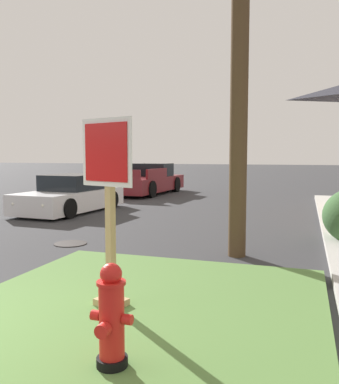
{
  "coord_description": "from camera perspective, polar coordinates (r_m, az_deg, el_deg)",
  "views": [
    {
      "loc": [
        4.18,
        -2.7,
        1.91
      ],
      "look_at": [
        1.94,
        4.07,
        1.27
      ],
      "focal_mm": 38.46,
      "sensor_mm": 36.0,
      "label": 1
    }
  ],
  "objects": [
    {
      "name": "grass_corner_patch",
      "position": [
        5.31,
        -3.87,
        -15.47
      ],
      "size": [
        4.42,
        4.45,
        0.08
      ],
      "primitive_type": "cube",
      "color": "#567F3D",
      "rests_on": "ground"
    },
    {
      "name": "fire_hydrant",
      "position": [
        3.73,
        -8.06,
        -16.92
      ],
      "size": [
        0.38,
        0.34,
        0.91
      ],
      "color": "black",
      "rests_on": "grass_corner_patch"
    },
    {
      "name": "stop_sign",
      "position": [
        4.97,
        -8.38,
        -2.88
      ],
      "size": [
        0.77,
        0.38,
        2.26
      ],
      "color": "tan",
      "rests_on": "grass_corner_patch"
    },
    {
      "name": "manhole_cover",
      "position": [
        9.16,
        -13.58,
        -6.96
      ],
      "size": [
        0.7,
        0.7,
        0.02
      ],
      "primitive_type": "cylinder",
      "color": "black",
      "rests_on": "ground"
    },
    {
      "name": "parked_sedan_white",
      "position": [
        14.22,
        -13.49,
        -0.49
      ],
      "size": [
        2.1,
        4.28,
        1.25
      ],
      "color": "silver",
      "rests_on": "ground"
    },
    {
      "name": "pickup_truck_maroon",
      "position": [
        20.26,
        -3.0,
        1.5
      ],
      "size": [
        2.24,
        5.47,
        1.48
      ],
      "color": "maroon",
      "rests_on": "ground"
    }
  ]
}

